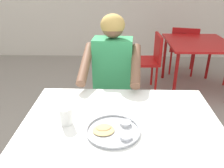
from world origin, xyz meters
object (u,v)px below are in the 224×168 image
chair_foreground (114,89)px  chair_red_far (183,47)px  drinking_cup (66,115)px  diner_foreground (112,76)px  table_background_red (197,48)px  table_foreground (121,134)px  chair_red_left (149,58)px  thali_tray (113,130)px

chair_foreground → chair_red_far: 2.01m
drinking_cup → diner_foreground: (0.25, 0.70, -0.04)m
drinking_cup → table_background_red: size_ratio=0.12×
table_foreground → diner_foreground: (-0.08, 0.70, 0.08)m
table_background_red → chair_red_far: chair_red_far is taller
table_background_red → chair_red_left: size_ratio=1.13×
table_foreground → chair_red_left: 2.00m
chair_foreground → table_background_red: 1.56m
drinking_cup → chair_red_left: drinking_cup is taller
drinking_cup → chair_foreground: bearing=74.2°
table_background_red → chair_red_far: bearing=91.6°
table_background_red → drinking_cup: bearing=-125.2°
diner_foreground → chair_red_far: bearing=59.2°
thali_tray → chair_foreground: size_ratio=0.36×
table_foreground → chair_foreground: chair_foreground is taller
chair_red_left → chair_foreground: bearing=-115.0°
thali_tray → chair_red_left: chair_red_left is taller
table_foreground → diner_foreground: size_ratio=0.95×
thali_tray → chair_red_far: (1.09, 2.66, -0.28)m
drinking_cup → chair_foreground: 0.99m
chair_foreground → thali_tray: bearing=-88.6°
diner_foreground → chair_red_far: (1.13, 1.89, -0.28)m
diner_foreground → table_foreground: bearing=-83.4°
thali_tray → chair_red_far: 2.89m
chair_foreground → diner_foreground: bearing=-93.0°
table_background_red → chair_red_far: 0.63m
drinking_cup → chair_red_left: 2.10m
chair_foreground → chair_red_left: size_ratio=1.07×
thali_tray → chair_foreground: chair_foreground is taller
diner_foreground → chair_red_left: bearing=68.6°
chair_foreground → diner_foreground: size_ratio=0.70×
table_foreground → chair_red_far: size_ratio=1.50×
chair_red_left → chair_red_far: 0.91m
chair_foreground → chair_red_left: bearing=65.0°
table_background_red → diner_foreground: bearing=-131.8°
diner_foreground → table_background_red: 1.72m
chair_red_left → chair_red_far: bearing=45.2°
table_foreground → chair_red_far: bearing=68.0°
chair_foreground → diner_foreground: (-0.01, -0.22, 0.24)m
chair_red_far → diner_foreground: bearing=-120.8°
chair_foreground → chair_red_left: 1.13m
table_foreground → drinking_cup: 0.35m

